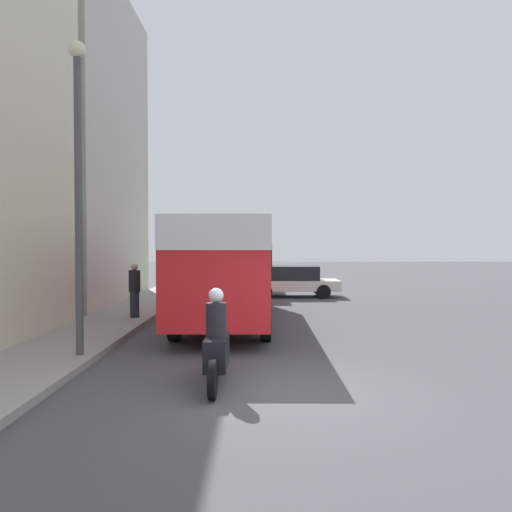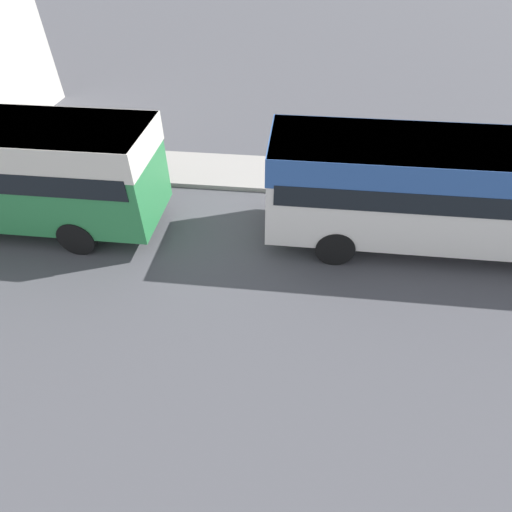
{
  "view_description": "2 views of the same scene",
  "coord_description": "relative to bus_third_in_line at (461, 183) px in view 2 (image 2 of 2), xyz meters",
  "views": [
    {
      "loc": [
        -0.54,
        -8.21,
        2.51
      ],
      "look_at": [
        -0.79,
        26.27,
        1.63
      ],
      "focal_mm": 35.0,
      "sensor_mm": 36.0,
      "label": 1
    },
    {
      "loc": [
        7.04,
        28.47,
        7.09
      ],
      "look_at": [
        0.29,
        27.72,
        1.04
      ],
      "focal_mm": 28.0,
      "sensor_mm": 36.0,
      "label": 2
    }
  ],
  "objects": [
    {
      "name": "bus_third_in_line",
      "position": [
        0.0,
        0.0,
        0.0
      ],
      "size": [
        2.53,
        9.5,
        2.92
      ],
      "color": "silver",
      "rests_on": "ground_plane"
    }
  ]
}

